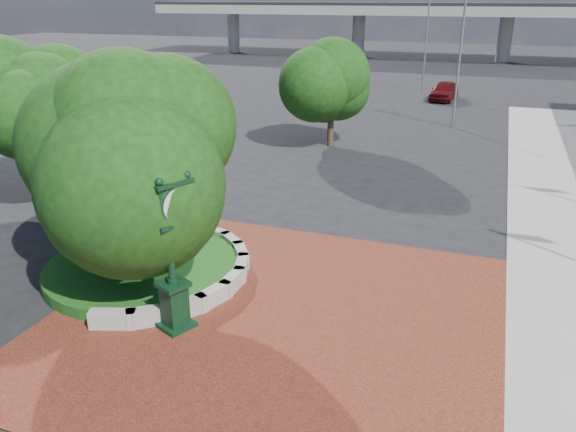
# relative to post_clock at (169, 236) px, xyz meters

# --- Properties ---
(ground) EXTENTS (200.00, 200.00, 0.00)m
(ground) POSITION_rel_post_clock_xyz_m (2.34, 2.40, -2.70)
(ground) COLOR black
(ground) RESTS_ON ground
(plaza) EXTENTS (12.00, 12.00, 0.04)m
(plaza) POSITION_rel_post_clock_xyz_m (2.34, 1.40, -2.68)
(plaza) COLOR maroon
(plaza) RESTS_ON ground
(planter_wall) EXTENTS (2.96, 6.77, 0.54)m
(planter_wall) POSITION_rel_post_clock_xyz_m (-0.36, 2.40, -2.43)
(planter_wall) COLOR #9E9B93
(planter_wall) RESTS_ON ground
(grass_bed) EXTENTS (6.10, 6.10, 0.40)m
(grass_bed) POSITION_rel_post_clock_xyz_m (-2.66, 2.40, -2.50)
(grass_bed) COLOR #1E4F16
(grass_bed) RESTS_ON ground
(overpass) EXTENTS (90.00, 12.00, 7.50)m
(overpass) POSITION_rel_post_clock_xyz_m (2.13, 72.40, 3.84)
(overpass) COLOR #9E9B93
(overpass) RESTS_ON ground
(tree_planter) EXTENTS (5.20, 5.20, 6.33)m
(tree_planter) POSITION_rel_post_clock_xyz_m (-2.66, 2.40, 1.03)
(tree_planter) COLOR #38281C
(tree_planter) RESTS_ON ground
(tree_northwest) EXTENTS (5.60, 5.60, 6.93)m
(tree_northwest) POSITION_rel_post_clock_xyz_m (-10.66, 7.40, 1.43)
(tree_northwest) COLOR #38281C
(tree_northwest) RESTS_ON ground
(tree_street) EXTENTS (4.40, 4.40, 5.45)m
(tree_street) POSITION_rel_post_clock_xyz_m (-1.66, 20.40, 0.54)
(tree_street) COLOR #38281C
(tree_street) RESTS_ON ground
(post_clock) EXTENTS (1.28, 1.28, 4.91)m
(post_clock) POSITION_rel_post_clock_xyz_m (0.00, 0.00, 0.00)
(post_clock) COLOR black
(post_clock) RESTS_ON ground
(parked_car) EXTENTS (2.34, 4.82, 1.58)m
(parked_car) POSITION_rel_post_clock_xyz_m (3.04, 38.88, -1.91)
(parked_car) COLOR #4E0B0D
(parked_car) RESTS_ON ground
(street_lamp_near) EXTENTS (1.90, 0.25, 8.48)m
(street_lamp_near) POSITION_rel_post_clock_xyz_m (4.93, 28.20, 2.27)
(street_lamp_near) COLOR slate
(street_lamp_near) RESTS_ON ground
(street_lamp_far) EXTENTS (1.89, 0.27, 8.40)m
(street_lamp_far) POSITION_rel_post_clock_xyz_m (0.85, 43.16, 2.23)
(street_lamp_far) COLOR slate
(street_lamp_far) RESTS_ON ground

